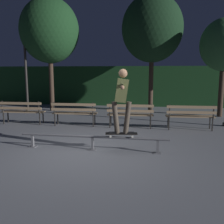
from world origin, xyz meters
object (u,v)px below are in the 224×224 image
Objects in this scene: park_bench_left_center at (74,111)px; tree_far_right at (224,45)px; tree_far_left at (50,31)px; skateboard at (121,134)px; park_bench_leftmost at (22,110)px; skateboarder at (122,96)px; park_bench_right_center at (130,113)px; tree_behind_benches at (152,29)px; grind_rail at (93,139)px; park_bench_rightmost at (190,114)px; lamp_post_left at (25,60)px.

tree_far_right is (5.68, 2.93, 2.51)m from park_bench_left_center.
park_bench_left_center is 5.27m from tree_far_left.
park_bench_leftmost reaches higher than skateboard.
tree_far_right is at bearing 27.30° from park_bench_left_center.
skateboarder is 0.96× the size of park_bench_right_center.
park_bench_right_center is 0.29× the size of tree_behind_benches.
park_bench_left_center is at bearing 116.35° from grind_rail.
park_bench_left_center is 4.03m from park_bench_rightmost.
skateboarder reaches higher than park_bench_right_center.
park_bench_right_center is at bearing 75.29° from grind_rail.
skateboard is at bearing -54.69° from tree_far_left.
park_bench_left_center is 0.39× the size of tree_far_right.
lamp_post_left is at bearing 113.76° from park_bench_leftmost.
grind_rail is 1.32m from skateboarder.
park_bench_right_center is 0.30× the size of tree_far_left.
skateboard is 0.50× the size of park_bench_rightmost.
park_bench_rightmost is at bearing 44.42° from grind_rail.
skateboard is 0.50× the size of park_bench_right_center.
park_bench_leftmost is at bearing -86.27° from tree_far_left.
skateboard is at bearing -171.46° from skateboarder.
tree_far_right is (3.66, 2.93, 2.51)m from park_bench_right_center.
park_bench_leftmost is (-4.06, 2.66, 0.09)m from skateboard.
park_bench_leftmost is 6.05m from park_bench_rightmost.
park_bench_right_center is at bearing 0.00° from park_bench_leftmost.
lamp_post_left is at bearing 134.43° from skateboard.
lamp_post_left reaches higher than park_bench_leftmost.
skateboard is 3.32m from park_bench_rightmost.
park_bench_left_center is 2.02m from park_bench_right_center.
park_bench_leftmost is 1.00× the size of park_bench_rightmost.
lamp_post_left is (-1.18, 2.69, 1.94)m from park_bench_leftmost.
skateboard is 4.86m from park_bench_leftmost.
park_bench_rightmost is 0.30× the size of tree_far_left.
tree_far_left reaches higher than park_bench_rightmost.
park_bench_right_center is 5.32m from tree_far_right.
tree_far_right is at bearing 57.01° from skateboarder.
grind_rail is 7.34m from lamp_post_left.
park_bench_left_center is at bearing 127.59° from skateboarder.
park_bench_right_center is at bearing 180.00° from park_bench_rightmost.
tree_far_right is (7.92, -0.46, -0.85)m from tree_far_left.
tree_far_right is (3.63, 5.59, 1.66)m from skateboarder.
park_bench_right_center is at bearing -141.33° from tree_far_right.
park_bench_leftmost is (-3.33, 2.66, 0.25)m from grind_rail.
park_bench_right_center is (2.02, 0.00, 0.00)m from park_bench_left_center.
tree_far_left reaches higher than park_bench_leftmost.
park_bench_leftmost is at bearing -139.66° from tree_behind_benches.
tree_far_right reaches higher than skateboard.
tree_behind_benches is 6.17m from lamp_post_left.
park_bench_leftmost is 8.61m from tree_far_right.
skateboard is 0.19× the size of tree_far_right.
grind_rail is at bearing -49.82° from lamp_post_left.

